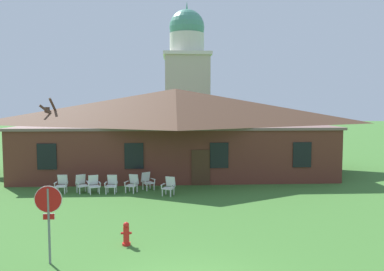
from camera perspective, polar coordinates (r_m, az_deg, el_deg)
brick_building at (r=27.07m, az=-2.45°, el=0.94°), size 20.58×10.40×5.85m
dome_tower at (r=42.92m, az=-0.76°, el=7.97°), size 5.18×5.18×16.09m
stop_sign at (r=12.12m, az=-20.68°, el=-10.27°), size 0.81×0.07×2.34m
lawn_chair_by_porch at (r=21.68m, az=-18.90°, el=-6.82°), size 0.65×0.68×0.96m
lawn_chair_near_door at (r=21.44m, az=-16.18°, el=-6.88°), size 0.84×0.86×0.96m
lawn_chair_left_end at (r=21.10m, az=-14.49°, el=-7.03°), size 0.76×0.81×0.96m
lawn_chair_middle at (r=20.95m, az=-11.93°, el=-7.07°), size 0.67×0.70×0.96m
lawn_chair_right_end at (r=20.91m, az=-8.91°, el=-7.05°), size 0.77×0.82×0.96m
lawn_chair_far_side at (r=21.47m, az=-6.71°, el=-6.72°), size 0.84×0.87×0.96m
lawn_chair_under_eave at (r=20.04m, az=-3.45°, el=-7.51°), size 0.79×0.83×0.96m
bare_tree_beside_building at (r=28.17m, az=-20.66°, el=-0.01°), size 1.33×1.56×5.19m
fire_hydrant at (r=13.36m, az=-9.81°, el=-14.34°), size 0.36×0.28×0.79m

